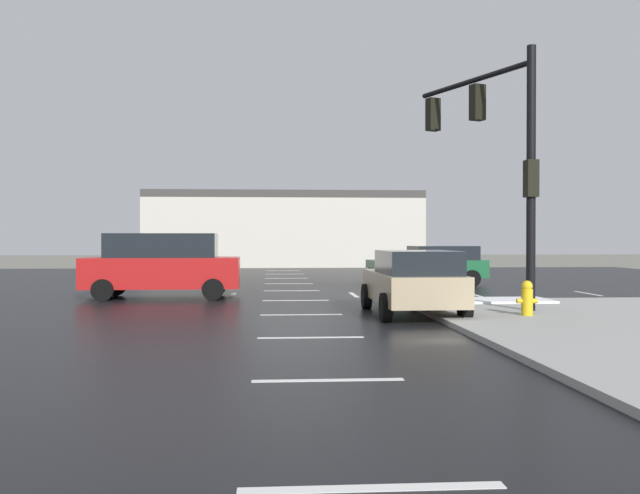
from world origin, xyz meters
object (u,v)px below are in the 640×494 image
(sedan_tan, at_px, (413,281))
(sedan_green, at_px, (431,265))
(traffic_signal_mast, at_px, (498,142))
(suv_red, at_px, (162,264))
(fire_hydrant, at_px, (527,298))

(sedan_tan, bearing_deg, sedan_green, -15.45)
(sedan_tan, height_order, sedan_green, same)
(traffic_signal_mast, height_order, suv_red, traffic_signal_mast)
(traffic_signal_mast, xyz_separation_m, fire_hydrant, (-0.04, -2.19, -3.82))
(suv_red, height_order, sedan_tan, suv_red)
(traffic_signal_mast, bearing_deg, sedan_tan, 88.66)
(sedan_tan, distance_m, sedan_green, 10.92)
(fire_hydrant, bearing_deg, sedan_green, 87.50)
(sedan_green, bearing_deg, traffic_signal_mast, 81.48)
(fire_hydrant, distance_m, sedan_tan, 2.70)
(traffic_signal_mast, bearing_deg, suv_red, 41.52)
(traffic_signal_mast, relative_size, suv_red, 1.32)
(traffic_signal_mast, distance_m, sedan_green, 10.26)
(traffic_signal_mast, xyz_separation_m, suv_red, (-9.24, 4.58, -3.27))
(traffic_signal_mast, bearing_deg, sedan_green, -24.90)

